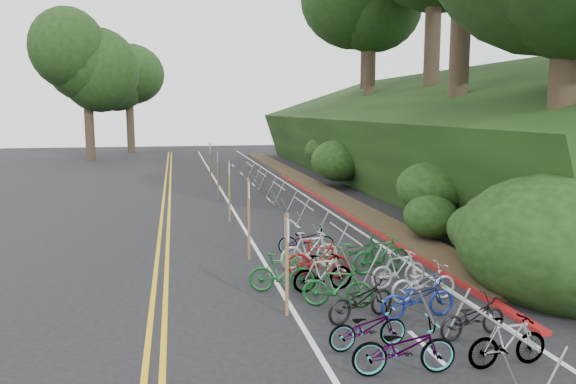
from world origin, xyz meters
TOP-DOWN VIEW (x-y plane):
  - ground at (0.00, 0.00)m, footprint 120.00×120.00m
  - road_markings at (0.63, 10.10)m, footprint 7.47×80.00m
  - red_curb at (5.70, 12.00)m, footprint 0.25×28.00m
  - embankment at (12.96, 19.04)m, footprint 14.30×48.14m
  - bike_rack_front at (3.55, -3.19)m, footprint 1.10×3.00m
  - bike_racks_rest at (3.00, 13.00)m, footprint 1.14×23.00m
  - signpost_near at (0.81, 0.18)m, footprint 0.08×0.40m
  - signposts_rest at (0.60, 14.00)m, footprint 0.08×18.40m
  - bike_front at (1.00, 1.79)m, footprint 0.88×1.72m
  - bike_valet at (2.98, 0.91)m, footprint 3.08×10.02m

SIDE VIEW (x-z plane):
  - ground at x=0.00m, z-range 0.00..0.00m
  - road_markings at x=0.63m, z-range 0.00..0.01m
  - red_curb at x=5.70m, z-range 0.00..0.10m
  - bike_valet at x=2.98m, z-range -0.06..1.01m
  - bike_front at x=1.00m, z-range 0.00..1.00m
  - bike_rack_front at x=3.55m, z-range 0.26..1.35m
  - bike_racks_rest at x=3.00m, z-range 0.27..1.44m
  - signpost_near at x=0.81m, z-range 0.17..2.47m
  - signposts_rest at x=0.60m, z-range 0.18..2.68m
  - embankment at x=12.96m, z-range -1.99..7.12m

